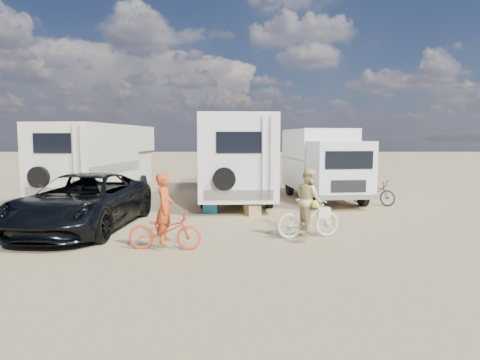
{
  "coord_description": "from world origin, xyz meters",
  "views": [
    {
      "loc": [
        0.49,
        -10.51,
        2.54
      ],
      "look_at": [
        0.6,
        2.04,
        1.3
      ],
      "focal_mm": 31.58,
      "sensor_mm": 36.0,
      "label": 1
    }
  ],
  "objects_px": {
    "dark_suv": "(83,202)",
    "bike_man": "(165,231)",
    "rider_man": "(165,216)",
    "cooler": "(211,208)",
    "rv_main": "(234,158)",
    "bike_woman": "(309,218)",
    "rider_woman": "(309,207)",
    "bike_parked": "(373,192)",
    "rv_left": "(99,162)",
    "box_truck": "(324,165)",
    "crate": "(252,210)"
  },
  "relations": [
    {
      "from": "rv_left",
      "to": "rider_man",
      "type": "bearing_deg",
      "value": -56.64
    },
    {
      "from": "bike_woman",
      "to": "cooler",
      "type": "distance_m",
      "value": 4.5
    },
    {
      "from": "rider_woman",
      "to": "cooler",
      "type": "height_order",
      "value": "rider_woman"
    },
    {
      "from": "box_truck",
      "to": "crate",
      "type": "height_order",
      "value": "box_truck"
    },
    {
      "from": "bike_woman",
      "to": "rider_man",
      "type": "distance_m",
      "value": 3.67
    },
    {
      "from": "bike_man",
      "to": "crate",
      "type": "xyz_separation_m",
      "value": [
        2.16,
        4.28,
        -0.26
      ]
    },
    {
      "from": "rv_left",
      "to": "rider_woman",
      "type": "xyz_separation_m",
      "value": [
        7.61,
        -7.1,
        -0.75
      ]
    },
    {
      "from": "bike_man",
      "to": "rider_woman",
      "type": "height_order",
      "value": "rider_woman"
    },
    {
      "from": "bike_man",
      "to": "bike_woman",
      "type": "xyz_separation_m",
      "value": [
        3.48,
        1.13,
        0.07
      ]
    },
    {
      "from": "rv_main",
      "to": "bike_woman",
      "type": "xyz_separation_m",
      "value": [
        1.95,
        -7.28,
        -1.18
      ]
    },
    {
      "from": "bike_man",
      "to": "crate",
      "type": "relative_size",
      "value": 3.77
    },
    {
      "from": "rv_left",
      "to": "rider_man",
      "type": "xyz_separation_m",
      "value": [
        4.13,
        -8.23,
        -0.76
      ]
    },
    {
      "from": "cooler",
      "to": "bike_parked",
      "type": "bearing_deg",
      "value": 27.9
    },
    {
      "from": "box_truck",
      "to": "bike_parked",
      "type": "bearing_deg",
      "value": -40.96
    },
    {
      "from": "dark_suv",
      "to": "bike_man",
      "type": "xyz_separation_m",
      "value": [
        2.66,
        -2.23,
        -0.33
      ]
    },
    {
      "from": "rv_left",
      "to": "cooler",
      "type": "relative_size",
      "value": 14.49
    },
    {
      "from": "cooler",
      "to": "crate",
      "type": "xyz_separation_m",
      "value": [
        1.39,
        -0.43,
        -0.02
      ]
    },
    {
      "from": "bike_man",
      "to": "crate",
      "type": "bearing_deg",
      "value": -22.67
    },
    {
      "from": "dark_suv",
      "to": "box_truck",
      "type": "bearing_deg",
      "value": 39.14
    },
    {
      "from": "rider_man",
      "to": "rv_main",
      "type": "bearing_deg",
      "value": -6.19
    },
    {
      "from": "rv_left",
      "to": "rider_man",
      "type": "relative_size",
      "value": 4.47
    },
    {
      "from": "crate",
      "to": "rider_man",
      "type": "bearing_deg",
      "value": -116.82
    },
    {
      "from": "rv_left",
      "to": "bike_man",
      "type": "xyz_separation_m",
      "value": [
        4.13,
        -8.23,
        -1.11
      ]
    },
    {
      "from": "bike_parked",
      "to": "bike_man",
      "type": "bearing_deg",
      "value": 178.32
    },
    {
      "from": "rider_man",
      "to": "cooler",
      "type": "relative_size",
      "value": 3.24
    },
    {
      "from": "rv_left",
      "to": "cooler",
      "type": "xyz_separation_m",
      "value": [
        4.9,
        -3.52,
        -1.36
      ]
    },
    {
      "from": "box_truck",
      "to": "bike_parked",
      "type": "distance_m",
      "value": 2.27
    },
    {
      "from": "rv_main",
      "to": "rider_man",
      "type": "bearing_deg",
      "value": -102.67
    },
    {
      "from": "rv_left",
      "to": "bike_woman",
      "type": "height_order",
      "value": "rv_left"
    },
    {
      "from": "box_truck",
      "to": "bike_parked",
      "type": "height_order",
      "value": "box_truck"
    },
    {
      "from": "box_truck",
      "to": "bike_man",
      "type": "distance_m",
      "value": 9.37
    },
    {
      "from": "dark_suv",
      "to": "bike_parked",
      "type": "xyz_separation_m",
      "value": [
        9.54,
        4.31,
        -0.3
      ]
    },
    {
      "from": "rider_man",
      "to": "cooler",
      "type": "height_order",
      "value": "rider_man"
    },
    {
      "from": "box_truck",
      "to": "bike_parked",
      "type": "xyz_separation_m",
      "value": [
        1.67,
        -1.18,
        -0.99
      ]
    },
    {
      "from": "bike_woman",
      "to": "crate",
      "type": "distance_m",
      "value": 3.43
    },
    {
      "from": "rv_main",
      "to": "rider_man",
      "type": "relative_size",
      "value": 5.65
    },
    {
      "from": "bike_man",
      "to": "rider_woman",
      "type": "xyz_separation_m",
      "value": [
        3.48,
        1.13,
        0.36
      ]
    },
    {
      "from": "bike_man",
      "to": "bike_parked",
      "type": "height_order",
      "value": "bike_parked"
    },
    {
      "from": "rider_man",
      "to": "bike_man",
      "type": "bearing_deg",
      "value": 0.0
    },
    {
      "from": "rv_main",
      "to": "bike_woman",
      "type": "relative_size",
      "value": 5.23
    },
    {
      "from": "rv_main",
      "to": "bike_parked",
      "type": "xyz_separation_m",
      "value": [
        5.35,
        -1.86,
        -1.22
      ]
    },
    {
      "from": "rider_woman",
      "to": "cooler",
      "type": "distance_m",
      "value": 4.53
    },
    {
      "from": "cooler",
      "to": "bike_man",
      "type": "bearing_deg",
      "value": -88.13
    },
    {
      "from": "bike_man",
      "to": "bike_woman",
      "type": "height_order",
      "value": "bike_woman"
    },
    {
      "from": "dark_suv",
      "to": "rider_woman",
      "type": "bearing_deg",
      "value": -5.96
    },
    {
      "from": "rider_woman",
      "to": "bike_parked",
      "type": "height_order",
      "value": "rider_woman"
    },
    {
      "from": "bike_woman",
      "to": "crate",
      "type": "bearing_deg",
      "value": 8.27
    },
    {
      "from": "cooler",
      "to": "dark_suv",
      "type": "bearing_deg",
      "value": -133.09
    },
    {
      "from": "rv_main",
      "to": "bike_parked",
      "type": "distance_m",
      "value": 5.79
    },
    {
      "from": "rv_left",
      "to": "bike_man",
      "type": "distance_m",
      "value": 9.27
    }
  ]
}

